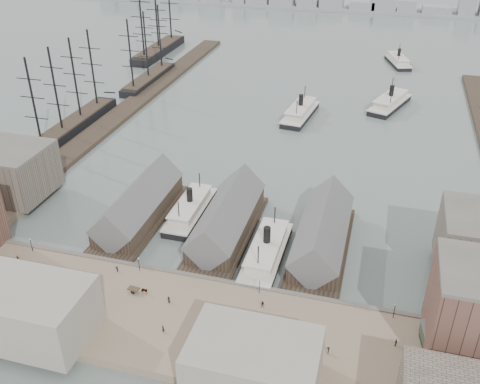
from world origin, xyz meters
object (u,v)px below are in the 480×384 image
(horse_cart_center, at_px, (141,290))
(horse_cart_left, at_px, (8,275))
(ferry_docked_west, at_px, (190,209))
(tram, at_px, (431,346))
(horse_cart_right, at_px, (293,345))

(horse_cart_center, bearing_deg, horse_cart_left, 100.46)
(ferry_docked_west, xyz_separation_m, horse_cart_center, (1.80, -37.52, 0.58))
(tram, bearing_deg, horse_cart_center, 169.44)
(tram, xyz_separation_m, horse_cart_left, (-96.70, -2.33, -1.21))
(tram, xyz_separation_m, horse_cart_right, (-26.74, -6.00, -1.25))
(ferry_docked_west, height_order, horse_cart_right, ferry_docked_west)
(tram, distance_m, horse_cart_left, 96.74)
(ferry_docked_west, bearing_deg, horse_cart_right, -49.03)
(horse_cart_left, relative_size, horse_cart_right, 1.02)
(horse_cart_right, bearing_deg, horse_cart_center, 72.05)
(tram, distance_m, horse_cart_right, 27.44)
(horse_cart_left, height_order, horse_cart_right, horse_cart_left)
(tram, bearing_deg, ferry_docked_west, 139.85)
(horse_cart_left, height_order, horse_cart_center, horse_cart_left)
(tram, height_order, horse_cart_left, tram)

